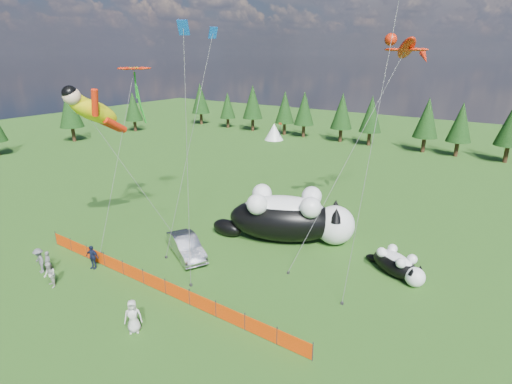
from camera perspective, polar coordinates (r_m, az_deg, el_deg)
ground at (r=28.31m, az=-9.67°, el=-10.77°), size 160.00×160.00×0.00m
safety_fence at (r=26.32m, az=-14.33°, el=-12.35°), size 22.06×0.06×1.10m
tree_line at (r=65.47m, az=18.73°, el=9.41°), size 90.00×4.00×8.00m
festival_tents at (r=59.02m, az=27.32°, el=4.72°), size 50.00×3.20×2.80m
cat_large at (r=31.26m, az=4.85°, el=-3.56°), size 10.74×7.21×4.11m
cat_small at (r=28.38m, az=19.56°, el=-9.72°), size 4.43×3.09×1.72m
car at (r=29.63m, az=-9.94°, el=-7.64°), size 4.94×3.66×1.55m
spectator_a at (r=30.41m, az=-27.58°, el=-8.93°), size 0.59×0.40×1.59m
spectator_b at (r=28.67m, az=-27.38°, el=-10.49°), size 0.93×0.69×1.70m
spectator_c at (r=29.77m, az=-22.35°, el=-8.58°), size 1.11×0.77×1.72m
spectator_d at (r=30.74m, az=-28.55°, el=-8.61°), size 1.23×0.79×1.77m
spectator_e at (r=22.88m, az=-17.17°, el=-16.60°), size 1.09×1.08×1.90m
superhero_kite at (r=30.89m, az=-22.11°, el=10.66°), size 6.68×5.51×12.88m
gecko_kite at (r=32.09m, az=20.68°, el=18.66°), size 5.74×13.56×17.90m
flower_kite at (r=32.88m, az=-17.02°, el=16.24°), size 2.90×7.12×14.00m
diamond_kite_a at (r=29.13m, az=-6.48°, el=20.36°), size 1.35×5.49×16.36m
diamond_kite_c at (r=22.69m, az=-10.29°, el=20.46°), size 1.09×0.88×16.06m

